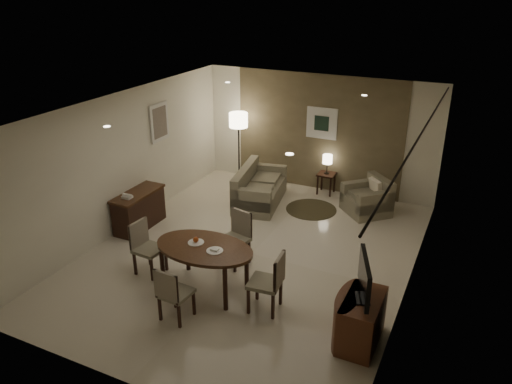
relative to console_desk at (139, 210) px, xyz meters
The scene contains 31 objects.
room_shell 2.70m from the console_desk, ahead, with size 5.50×7.00×2.70m.
taupe_accent 4.39m from the console_desk, 54.45° to the left, with size 3.96×0.03×2.70m, color #736347.
curtain_wall 5.26m from the console_desk, ahead, with size 0.08×6.70×2.58m, color beige, non-canonical shape.
curtain_rod 5.64m from the console_desk, ahead, with size 0.03×0.03×6.80m, color black.
art_back_frame 4.49m from the console_desk, 53.18° to the left, with size 0.72×0.03×0.72m, color silver.
art_back_canvas 4.48m from the console_desk, 53.06° to the left, with size 0.34×0.01×0.34m, color black.
art_left_frame 1.92m from the console_desk, 100.85° to the left, with size 0.03×0.60×0.80m, color silver.
art_left_canvas 1.91m from the console_desk, 100.16° to the left, with size 0.01×0.46×0.64m, color gray.
downlight_nl 3.12m from the console_desk, 58.80° to the right, with size 0.10×0.10×0.01m, color white.
downlight_nr 4.87m from the console_desk, 24.83° to the right, with size 0.10×0.10×0.01m, color white.
downlight_fl 3.12m from the console_desk, 58.80° to the left, with size 0.10×0.10×0.01m, color white.
downlight_fr 4.87m from the console_desk, 24.83° to the left, with size 0.10×0.10×0.01m, color white.
console_desk is the anchor object (origin of this frame).
telephone 0.52m from the console_desk, 90.00° to the right, with size 0.20×0.14×0.09m, color white, non-canonical shape.
tv_cabinet 5.11m from the console_desk, 17.05° to the right, with size 0.48×0.90×0.70m, color brown, non-canonical shape.
flat_tv 5.14m from the console_desk, 17.12° to the right, with size 0.06×0.88×0.60m, color black, non-canonical shape.
dining_table 2.65m from the console_desk, 29.41° to the right, with size 1.63×1.02×0.77m, color #472B17, non-canonical shape.
chair_near 3.14m from the console_desk, 42.63° to the right, with size 0.42×0.42×0.88m, color gray, non-canonical shape.
chair_far 2.40m from the console_desk, 10.41° to the right, with size 0.46×0.46×0.95m, color gray, non-canonical shape.
chair_left 1.78m from the console_desk, 46.61° to the right, with size 0.44×0.44×0.92m, color gray, non-canonical shape.
chair_right 3.67m from the console_desk, 22.23° to the right, with size 0.46×0.46×0.96m, color gray, non-canonical shape.
plate_a 2.50m from the console_desk, 30.46° to the right, with size 0.26×0.26×0.02m, color white.
plate_b 2.89m from the console_desk, 28.12° to the right, with size 0.26×0.26×0.02m, color white.
fruit_apple 2.51m from the console_desk, 30.46° to the right, with size 0.09×0.09×0.09m, color #993A11.
napkin 2.89m from the console_desk, 28.12° to the right, with size 0.12×0.08×0.03m, color white.
round_rug 3.65m from the console_desk, 38.52° to the left, with size 1.10×1.10×0.01m, color #443A26.
sofa 2.69m from the console_desk, 51.42° to the left, with size 0.86×1.72×0.81m, color gray, non-canonical shape.
armchair 4.73m from the console_desk, 33.55° to the left, with size 0.86×0.81×0.77m, color gray, non-canonical shape.
side_table 4.32m from the console_desk, 48.87° to the left, with size 0.39×0.39×0.49m, color black, non-canonical shape.
table_lamp 4.33m from the console_desk, 48.87° to the left, with size 0.22×0.22×0.50m, color #FFEAC1, non-canonical shape.
floor_lamp 3.12m from the console_desk, 76.93° to the left, with size 0.44×0.44×1.73m, color #FFE5B7, non-canonical shape.
Camera 1 is at (3.48, -7.10, 4.64)m, focal length 35.00 mm.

